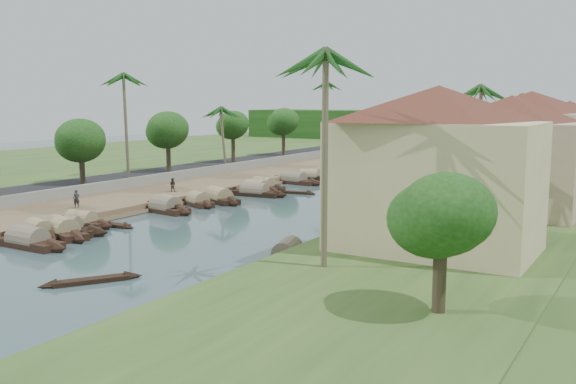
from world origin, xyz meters
The scene contains 47 objects.
ground centered at (0.00, 0.00, 0.00)m, with size 220.00×220.00×0.00m, color #3A5157.
left_bank centered at (-16.00, 20.00, 0.40)m, with size 10.00×180.00×0.80m, color brown.
right_bank centered at (19.00, 20.00, 0.60)m, with size 16.00×180.00×1.20m, color #2C4A1D.
road centered at (-24.50, 20.00, 0.70)m, with size 8.00×180.00×1.40m, color black.
retaining_wall centered at (-20.20, 20.00, 1.35)m, with size 0.40×180.00×1.10m, color gray.
far_left_fill centered at (-51.00, 20.00, 0.68)m, with size 45.00×220.00×1.35m, color #2C4A1D.
treeline centered at (0.00, 100.00, 4.00)m, with size 120.00×14.00×8.00m.
bridge centered at (0.00, 72.00, 1.72)m, with size 28.00×4.00×2.40m.
building_near centered at (18.99, -2.00, 6.38)m, with size 14.85×14.85×10.20m.
building_mid centered at (19.99, 14.00, 6.13)m, with size 14.11×14.11×9.70m.
building_far centered at (18.99, 28.00, 6.38)m, with size 15.59×15.59×10.20m.
building_distant centered at (19.99, 48.00, 5.88)m, with size 12.62×12.62×9.20m.
sampan_0 centered at (-8.01, -11.31, 0.41)m, with size 8.28×1.94×2.18m.
sampan_1 centered at (-10.13, -8.73, 0.41)m, with size 6.81×3.29×2.01m.
sampan_2 centered at (-8.90, -7.56, 0.42)m, with size 8.55×4.16×2.22m.
sampan_3 centered at (-9.26, -7.31, 0.42)m, with size 8.21×4.51×2.20m.
sampan_4 centered at (-10.45, -4.28, 0.41)m, with size 6.91×2.20×1.97m.
sampan_5 centered at (-9.44, 5.47, 0.41)m, with size 6.63×3.92×2.10m.
sampan_6 centered at (-9.23, 4.70, 0.42)m, with size 7.57×2.77×2.21m.
sampan_7 centered at (-8.62, 12.35, 0.42)m, with size 8.26×5.15×2.22m.
sampan_8 centered at (-8.97, 9.31, 0.41)m, with size 6.17×3.98×1.95m.
sampan_9 centered at (-7.80, 17.71, 0.41)m, with size 8.46×2.37×2.12m.
sampan_10 centered at (-9.27, 20.19, 0.41)m, with size 7.30×2.25×2.01m.
sampan_11 centered at (-9.50, 22.20, 0.42)m, with size 7.93×3.65×2.23m.
sampan_12 centered at (-9.45, 29.05, 0.41)m, with size 9.29×2.79×2.18m.
sampan_13 centered at (-9.58, 33.50, 0.41)m, with size 7.30×2.75×1.99m.
sampan_14 centered at (9.90, -4.74, 0.40)m, with size 3.34×7.53×1.86m.
sampan_15 centered at (9.43, 4.94, 0.41)m, with size 2.61×7.65×2.04m.
sampan_16 centered at (9.21, 27.27, 0.41)m, with size 3.81×8.40×2.05m.
canoe_0 centered at (3.00, -15.39, 0.10)m, with size 3.98×5.39×0.79m.
canoe_1 centered at (-8.79, -2.80, 0.10)m, with size 5.60×1.16×0.90m.
canoe_2 centered at (-5.21, 21.41, 0.10)m, with size 5.92×1.98×0.85m.
palm_0 centered at (15.00, -9.24, 12.72)m, with size 3.20×3.20×13.39m.
palm_1 centered at (16.00, 5.57, 9.75)m, with size 3.20×3.20×10.28m.
palm_2 centered at (15.00, 21.61, 11.44)m, with size 3.20×3.20×12.04m.
palm_3 centered at (16.00, 38.02, 10.73)m, with size 3.20×3.20×11.32m.
palm_5 centered at (-24.00, 14.87, 13.08)m, with size 3.20×3.20×13.55m.
palm_6 centered at (-22.00, 31.45, 9.16)m, with size 3.20×3.20×9.48m.
palm_7 centered at (14.00, 54.77, 10.99)m, with size 3.20×3.20×11.58m.
palm_8 centered at (-20.50, 59.06, 13.08)m, with size 3.20×3.20×13.55m.
tree_2 centered at (-24.00, 7.96, 6.02)m, with size 5.35×5.35×6.89m.
tree_3 centered at (-24.00, 22.09, 6.59)m, with size 5.30×5.30×7.45m.
tree_4 centered at (-24.00, 36.31, 6.73)m, with size 4.58×4.58×7.32m.
tree_5 centered at (-24.00, 50.58, 6.81)m, with size 4.97×4.97×7.55m.
tree_7 centered at (23.00, -13.54, 5.44)m, with size 4.18×4.18×6.04m.
person_near centered at (-14.73, -0.97, 1.61)m, with size 0.59×0.39×1.61m, color #25272C.
person_far centered at (-14.07, 11.38, 1.53)m, with size 0.71×0.55×1.46m, color #312B22.
Camera 1 is at (31.33, -40.51, 10.54)m, focal length 40.00 mm.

